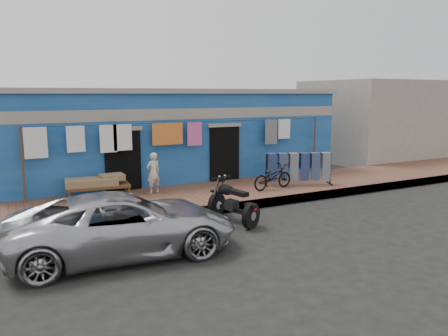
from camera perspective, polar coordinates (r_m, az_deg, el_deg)
ground at (r=10.75m, az=4.96°, el=-7.66°), size 80.00×80.00×0.00m
sidewalk at (r=13.25m, az=-2.00°, el=-3.72°), size 28.00×3.00×0.25m
curb at (r=12.00m, az=0.99°, el=-5.15°), size 28.00×0.10×0.25m
building at (r=16.65m, az=-7.95°, el=4.39°), size 12.20×5.20×3.36m
neighbor_right at (r=22.79m, az=19.22°, el=5.90°), size 6.00×5.00×3.80m
clothesline at (r=13.79m, az=-7.45°, el=3.85°), size 10.06×0.06×2.10m
car at (r=8.99m, az=-12.99°, el=-7.07°), size 4.72×2.39×1.29m
seated_person at (r=13.20m, az=-9.22°, el=-0.63°), size 0.50×0.40×1.22m
bicycle at (r=13.67m, az=6.38°, el=-0.79°), size 1.53×0.72×0.95m
motorcycle at (r=10.93m, az=1.19°, el=-4.36°), size 1.25×1.92×1.09m
charpoy at (r=13.05m, az=-16.03°, el=-2.37°), size 2.00×1.25×0.61m
jeans_rack at (r=14.43m, az=9.71°, el=-0.04°), size 2.57×1.99×1.09m
litter_a at (r=11.21m, az=-0.11°, el=-6.66°), size 0.21×0.18×0.08m
litter_b at (r=12.00m, az=4.21°, el=-5.59°), size 0.20×0.19×0.08m
litter_c at (r=11.29m, az=3.39°, el=-6.58°), size 0.24×0.25×0.08m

